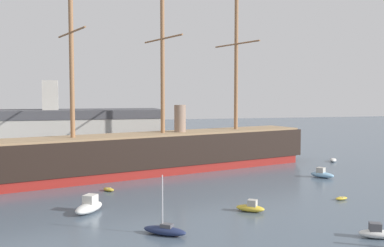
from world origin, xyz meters
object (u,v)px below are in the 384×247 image
(sailboat_foreground_left, at_px, (165,230))
(motorboat_foreground_right, at_px, (377,233))
(motorboat_mid_left, at_px, (89,206))
(motorboat_alongside_stern, at_px, (322,174))
(tall_ship, at_px, (163,151))
(dockside_warehouse_left, at_px, (32,134))
(dinghy_far_right, at_px, (333,160))
(motorboat_distant_centre, at_px, (183,156))
(motorboat_near_centre, at_px, (251,207))
(dinghy_far_left, at_px, (16,169))
(dinghy_mid_right, at_px, (341,198))
(dinghy_alongside_bow, at_px, (109,189))

(sailboat_foreground_left, xyz_separation_m, motorboat_foreground_right, (19.18, -5.97, 0.02))
(motorboat_mid_left, xyz_separation_m, motorboat_alongside_stern, (37.11, 12.20, -0.13))
(sailboat_foreground_left, bearing_deg, tall_ship, 79.29)
(dockside_warehouse_left, bearing_deg, motorboat_alongside_stern, -37.64)
(motorboat_foreground_right, relative_size, dinghy_far_right, 1.19)
(dockside_warehouse_left, bearing_deg, motorboat_distant_centre, -16.74)
(motorboat_near_centre, bearing_deg, tall_ship, 99.55)
(sailboat_foreground_left, relative_size, motorboat_alongside_stern, 1.43)
(tall_ship, bearing_deg, motorboat_alongside_stern, -26.20)
(tall_ship, distance_m, dinghy_far_right, 35.22)
(dinghy_far_left, relative_size, dinghy_far_right, 0.75)
(tall_ship, height_order, motorboat_near_centre, tall_ship)
(dockside_warehouse_left, bearing_deg, dinghy_mid_right, -50.64)
(motorboat_foreground_right, distance_m, dockside_warehouse_left, 74.60)
(motorboat_mid_left, bearing_deg, dinghy_far_left, 109.81)
(dinghy_far_left, relative_size, dockside_warehouse_left, 0.04)
(motorboat_mid_left, bearing_deg, dinghy_far_right, 28.94)
(motorboat_near_centre, bearing_deg, dinghy_mid_right, 9.87)
(dinghy_mid_right, distance_m, dockside_warehouse_left, 65.92)
(motorboat_foreground_right, xyz_separation_m, motorboat_mid_left, (-25.95, 16.27, 0.19))
(motorboat_foreground_right, relative_size, dinghy_alongside_bow, 1.70)
(sailboat_foreground_left, height_order, dinghy_alongside_bow, sailboat_foreground_left)
(sailboat_foreground_left, relative_size, dinghy_mid_right, 3.14)
(motorboat_foreground_right, distance_m, motorboat_distant_centre, 56.04)
(motorboat_near_centre, height_order, dinghy_mid_right, motorboat_near_centre)
(dinghy_far_right, distance_m, motorboat_distant_centre, 30.54)
(tall_ship, xyz_separation_m, sailboat_foreground_left, (-6.48, -34.24, -3.09))
(dockside_warehouse_left, bearing_deg, motorboat_foreground_right, -60.86)
(tall_ship, bearing_deg, motorboat_foreground_right, -72.47)
(dinghy_far_left, distance_m, motorboat_distant_centre, 32.91)
(tall_ship, bearing_deg, dinghy_far_left, 161.81)
(motorboat_alongside_stern, bearing_deg, dinghy_far_right, 52.47)
(dinghy_alongside_bow, bearing_deg, motorboat_distant_centre, 58.62)
(motorboat_foreground_right, bearing_deg, sailboat_foreground_left, 162.71)
(motorboat_alongside_stern, xyz_separation_m, dockside_warehouse_left, (-47.41, 36.57, 4.45))
(motorboat_foreground_right, relative_size, motorboat_distant_centre, 1.09)
(dockside_warehouse_left, bearing_deg, motorboat_near_centre, -61.96)
(dinghy_far_left, bearing_deg, motorboat_near_centre, -50.97)
(dinghy_alongside_bow, bearing_deg, motorboat_near_centre, -45.18)
(motorboat_foreground_right, bearing_deg, motorboat_mid_left, 147.92)
(dinghy_alongside_bow, height_order, motorboat_distant_centre, motorboat_distant_centre)
(sailboat_foreground_left, height_order, motorboat_foreground_right, sailboat_foreground_left)
(tall_ship, distance_m, dinghy_alongside_bow, 17.06)
(motorboat_foreground_right, xyz_separation_m, dinghy_far_right, (22.26, 42.93, -0.16))
(dinghy_mid_right, distance_m, motorboat_distant_centre, 42.96)
(motorboat_mid_left, distance_m, dinghy_far_right, 55.09)
(dinghy_far_right, distance_m, dockside_warehouse_left, 62.73)
(motorboat_alongside_stern, bearing_deg, dinghy_mid_right, -111.85)
(tall_ship, distance_m, motorboat_distant_centre, 17.44)
(tall_ship, relative_size, dinghy_alongside_bow, 30.41)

